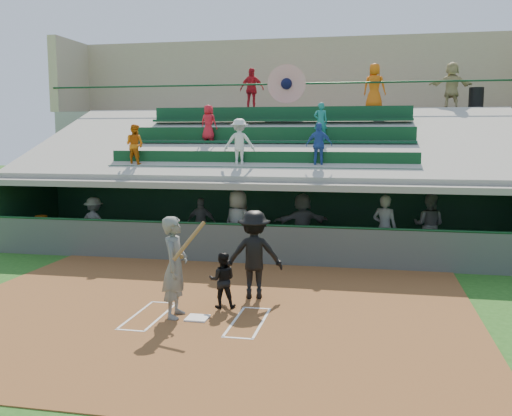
% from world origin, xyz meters
% --- Properties ---
extents(ground, '(100.00, 100.00, 0.00)m').
position_xyz_m(ground, '(0.00, 0.00, 0.00)').
color(ground, '#1F5016').
rests_on(ground, ground).
extents(dirt_slab, '(11.00, 9.00, 0.02)m').
position_xyz_m(dirt_slab, '(0.00, 0.50, 0.01)').
color(dirt_slab, brown).
rests_on(dirt_slab, ground).
extents(home_plate, '(0.43, 0.43, 0.03)m').
position_xyz_m(home_plate, '(0.00, 0.00, 0.04)').
color(home_plate, silver).
rests_on(home_plate, dirt_slab).
extents(batters_box_chalk, '(2.65, 1.85, 0.01)m').
position_xyz_m(batters_box_chalk, '(0.00, 0.00, 0.02)').
color(batters_box_chalk, white).
rests_on(batters_box_chalk, dirt_slab).
extents(dugout_floor, '(16.00, 3.50, 0.04)m').
position_xyz_m(dugout_floor, '(0.00, 6.75, 0.02)').
color(dugout_floor, gray).
rests_on(dugout_floor, ground).
extents(concourse_slab, '(20.00, 3.00, 4.60)m').
position_xyz_m(concourse_slab, '(0.00, 13.50, 2.30)').
color(concourse_slab, gray).
rests_on(concourse_slab, ground).
extents(grandstand, '(20.40, 10.40, 7.80)m').
position_xyz_m(grandstand, '(-0.01, 10.51, 2.26)').
color(grandstand, '#4A4F4A').
rests_on(grandstand, ground).
extents(batter_at_plate, '(0.89, 0.80, 2.03)m').
position_xyz_m(batter_at_plate, '(-0.46, 0.06, 1.04)').
color(batter_at_plate, '#565954').
rests_on(batter_at_plate, dirt_slab).
extents(catcher, '(0.64, 0.54, 1.17)m').
position_xyz_m(catcher, '(0.29, 0.84, 0.61)').
color(catcher, black).
rests_on(catcher, dirt_slab).
extents(home_umpire, '(1.39, 0.97, 1.96)m').
position_xyz_m(home_umpire, '(0.80, 1.68, 1.00)').
color(home_umpire, black).
rests_on(home_umpire, dirt_slab).
extents(dugout_bench, '(13.68, 5.90, 0.44)m').
position_xyz_m(dugout_bench, '(0.24, 7.97, 0.26)').
color(dugout_bench, brown).
rests_on(dugout_bench, dugout_floor).
extents(white_table, '(0.84, 0.71, 0.63)m').
position_xyz_m(white_table, '(-7.05, 5.94, 0.36)').
color(white_table, white).
rests_on(white_table, dugout_floor).
extents(water_cooler, '(0.38, 0.38, 0.38)m').
position_xyz_m(water_cooler, '(-7.05, 5.93, 0.86)').
color(water_cooler, '#D95A0C').
rests_on(water_cooler, white_table).
extents(dugout_player_a, '(1.10, 0.70, 1.62)m').
position_xyz_m(dugout_player_a, '(-5.30, 6.11, 0.85)').
color(dugout_player_a, '#60625D').
rests_on(dugout_player_a, dugout_floor).
extents(dugout_player_b, '(0.96, 0.45, 1.60)m').
position_xyz_m(dugout_player_b, '(-1.95, 6.79, 0.84)').
color(dugout_player_b, '#5D5F5A').
rests_on(dugout_player_b, dugout_floor).
extents(dugout_player_c, '(1.15, 1.02, 1.98)m').
position_xyz_m(dugout_player_c, '(-0.50, 5.68, 1.03)').
color(dugout_player_c, '#62645E').
rests_on(dugout_player_c, dugout_floor).
extents(dugout_player_d, '(1.78, 1.12, 1.84)m').
position_xyz_m(dugout_player_d, '(1.29, 6.68, 0.96)').
color(dugout_player_d, '#5C5E59').
rests_on(dugout_player_d, dugout_floor).
extents(dugout_player_e, '(0.81, 0.66, 1.91)m').
position_xyz_m(dugout_player_e, '(3.73, 5.94, 0.99)').
color(dugout_player_e, '#60635E').
rests_on(dugout_player_e, dugout_floor).
extents(dugout_player_f, '(1.07, 0.94, 1.87)m').
position_xyz_m(dugout_player_f, '(5.03, 6.87, 0.97)').
color(dugout_player_f, '#575A55').
rests_on(dugout_player_f, dugout_floor).
extents(trash_bin, '(0.55, 0.55, 0.83)m').
position_xyz_m(trash_bin, '(7.21, 12.98, 5.01)').
color(trash_bin, black).
rests_on(trash_bin, concourse_slab).
extents(concourse_staff_a, '(1.06, 0.55, 1.73)m').
position_xyz_m(concourse_staff_a, '(-1.53, 12.72, 5.47)').
color(concourse_staff_a, red).
rests_on(concourse_staff_a, concourse_slab).
extents(concourse_staff_b, '(0.96, 0.73, 1.75)m').
position_xyz_m(concourse_staff_b, '(3.36, 12.33, 5.47)').
color(concourse_staff_b, '#DA5E0C').
rests_on(concourse_staff_b, concourse_slab).
extents(concourse_staff_c, '(1.71, 0.79, 1.78)m').
position_xyz_m(concourse_staff_c, '(6.25, 12.74, 5.49)').
color(concourse_staff_c, tan).
rests_on(concourse_staff_c, concourse_slab).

